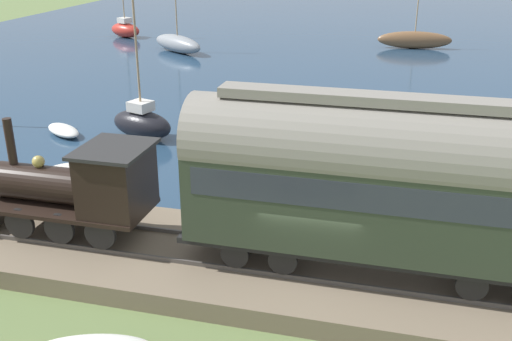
{
  "coord_description": "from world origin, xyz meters",
  "views": [
    {
      "loc": [
        -13.77,
        -2.04,
        8.94
      ],
      "look_at": [
        3.74,
        2.54,
        1.65
      ],
      "focal_mm": 42.0,
      "sensor_mm": 36.0,
      "label": 1
    }
  ],
  "objects_px": {
    "passenger_coach": "(383,178)",
    "rowboat_mid_harbor": "(424,170)",
    "rowboat_off_pier": "(63,130)",
    "rowboat_near_shore": "(491,205)",
    "sailboat_red": "(125,29)",
    "steam_locomotive": "(84,185)",
    "sailboat_gray": "(178,43)",
    "sailboat_black": "(142,122)",
    "rowboat_far_out": "(73,169)",
    "sailboat_brown": "(414,40)"
  },
  "relations": [
    {
      "from": "passenger_coach",
      "to": "rowboat_mid_harbor",
      "type": "xyz_separation_m",
      "value": [
        8.84,
        -1.28,
        -3.08
      ]
    },
    {
      "from": "rowboat_off_pier",
      "to": "rowboat_near_shore",
      "type": "xyz_separation_m",
      "value": [
        -3.55,
        -18.57,
        -0.03
      ]
    },
    {
      "from": "sailboat_red",
      "to": "rowboat_mid_harbor",
      "type": "xyz_separation_m",
      "value": [
        -26.78,
        -25.87,
        -0.51
      ]
    },
    {
      "from": "sailboat_red",
      "to": "rowboat_off_pier",
      "type": "height_order",
      "value": "sailboat_red"
    },
    {
      "from": "steam_locomotive",
      "to": "rowboat_near_shore",
      "type": "xyz_separation_m",
      "value": [
        6.1,
        -11.8,
        -2.0
      ]
    },
    {
      "from": "steam_locomotive",
      "to": "sailboat_gray",
      "type": "height_order",
      "value": "sailboat_gray"
    },
    {
      "from": "sailboat_black",
      "to": "rowboat_far_out",
      "type": "xyz_separation_m",
      "value": [
        -4.88,
        0.71,
        -0.52
      ]
    },
    {
      "from": "sailboat_red",
      "to": "rowboat_off_pier",
      "type": "xyz_separation_m",
      "value": [
        -25.98,
        -9.52,
        -0.49
      ]
    },
    {
      "from": "passenger_coach",
      "to": "rowboat_mid_harbor",
      "type": "height_order",
      "value": "passenger_coach"
    },
    {
      "from": "rowboat_near_shore",
      "to": "sailboat_red",
      "type": "bearing_deg",
      "value": -1.27
    },
    {
      "from": "sailboat_red",
      "to": "rowboat_near_shore",
      "type": "distance_m",
      "value": 40.76
    },
    {
      "from": "sailboat_gray",
      "to": "sailboat_brown",
      "type": "relative_size",
      "value": 1.07
    },
    {
      "from": "rowboat_off_pier",
      "to": "rowboat_mid_harbor",
      "type": "xyz_separation_m",
      "value": [
        -0.81,
        -16.34,
        -0.02
      ]
    },
    {
      "from": "sailboat_brown",
      "to": "rowboat_far_out",
      "type": "xyz_separation_m",
      "value": [
        -31.19,
        12.49,
        -0.47
      ]
    },
    {
      "from": "sailboat_brown",
      "to": "passenger_coach",
      "type": "bearing_deg",
      "value": 173.31
    },
    {
      "from": "steam_locomotive",
      "to": "rowboat_mid_harbor",
      "type": "height_order",
      "value": "steam_locomotive"
    },
    {
      "from": "passenger_coach",
      "to": "steam_locomotive",
      "type": "bearing_deg",
      "value": 90.0
    },
    {
      "from": "steam_locomotive",
      "to": "rowboat_off_pier",
      "type": "distance_m",
      "value": 11.95
    },
    {
      "from": "passenger_coach",
      "to": "rowboat_far_out",
      "type": "distance_m",
      "value": 13.49
    },
    {
      "from": "rowboat_far_out",
      "to": "rowboat_off_pier",
      "type": "bearing_deg",
      "value": 9.7
    },
    {
      "from": "sailboat_red",
      "to": "sailboat_gray",
      "type": "bearing_deg",
      "value": -102.72
    },
    {
      "from": "sailboat_gray",
      "to": "sailboat_brown",
      "type": "height_order",
      "value": "sailboat_gray"
    },
    {
      "from": "passenger_coach",
      "to": "rowboat_near_shore",
      "type": "height_order",
      "value": "passenger_coach"
    },
    {
      "from": "sailboat_red",
      "to": "rowboat_mid_harbor",
      "type": "height_order",
      "value": "sailboat_red"
    },
    {
      "from": "sailboat_black",
      "to": "sailboat_red",
      "type": "bearing_deg",
      "value": 45.41
    },
    {
      "from": "rowboat_near_shore",
      "to": "sailboat_black",
      "type": "bearing_deg",
      "value": 29.65
    },
    {
      "from": "sailboat_black",
      "to": "rowboat_mid_harbor",
      "type": "relative_size",
      "value": 3.71
    },
    {
      "from": "sailboat_brown",
      "to": "rowboat_mid_harbor",
      "type": "distance_m",
      "value": 27.69
    },
    {
      "from": "rowboat_near_shore",
      "to": "sailboat_brown",
      "type": "bearing_deg",
      "value": -39.16
    },
    {
      "from": "sailboat_brown",
      "to": "rowboat_far_out",
      "type": "height_order",
      "value": "sailboat_brown"
    },
    {
      "from": "rowboat_mid_harbor",
      "to": "rowboat_far_out",
      "type": "xyz_separation_m",
      "value": [
        -3.52,
        13.29,
        0.03
      ]
    },
    {
      "from": "steam_locomotive",
      "to": "rowboat_near_shore",
      "type": "distance_m",
      "value": 13.43
    },
    {
      "from": "sailboat_black",
      "to": "sailboat_gray",
      "type": "height_order",
      "value": "sailboat_black"
    },
    {
      "from": "steam_locomotive",
      "to": "passenger_coach",
      "type": "height_order",
      "value": "passenger_coach"
    },
    {
      "from": "steam_locomotive",
      "to": "rowboat_off_pier",
      "type": "relative_size",
      "value": 2.03
    },
    {
      "from": "sailboat_red",
      "to": "rowboat_near_shore",
      "type": "height_order",
      "value": "sailboat_red"
    },
    {
      "from": "rowboat_mid_harbor",
      "to": "rowboat_near_shore",
      "type": "height_order",
      "value": "rowboat_mid_harbor"
    },
    {
      "from": "sailboat_gray",
      "to": "rowboat_off_pier",
      "type": "bearing_deg",
      "value": -138.48
    },
    {
      "from": "sailboat_red",
      "to": "rowboat_near_shore",
      "type": "xyz_separation_m",
      "value": [
        -29.52,
        -28.1,
        -0.53
      ]
    },
    {
      "from": "rowboat_off_pier",
      "to": "rowboat_far_out",
      "type": "relative_size",
      "value": 1.14
    },
    {
      "from": "rowboat_far_out",
      "to": "sailboat_red",
      "type": "bearing_deg",
      "value": -2.99
    },
    {
      "from": "passenger_coach",
      "to": "rowboat_far_out",
      "type": "bearing_deg",
      "value": 66.11
    },
    {
      "from": "rowboat_off_pier",
      "to": "rowboat_mid_harbor",
      "type": "bearing_deg",
      "value": -59.17
    },
    {
      "from": "rowboat_off_pier",
      "to": "steam_locomotive",
      "type": "bearing_deg",
      "value": -111.26
    },
    {
      "from": "rowboat_off_pier",
      "to": "rowboat_mid_harbor",
      "type": "distance_m",
      "value": 16.36
    },
    {
      "from": "rowboat_far_out",
      "to": "sailboat_gray",
      "type": "bearing_deg",
      "value": -13.18
    },
    {
      "from": "rowboat_mid_harbor",
      "to": "rowboat_off_pier",
      "type": "bearing_deg",
      "value": 69.46
    },
    {
      "from": "sailboat_red",
      "to": "rowboat_far_out",
      "type": "xyz_separation_m",
      "value": [
        -30.3,
        -12.57,
        -0.48
      ]
    },
    {
      "from": "passenger_coach",
      "to": "sailboat_brown",
      "type": "bearing_deg",
      "value": -0.76
    },
    {
      "from": "sailboat_red",
      "to": "rowboat_mid_harbor",
      "type": "distance_m",
      "value": 37.24
    }
  ]
}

